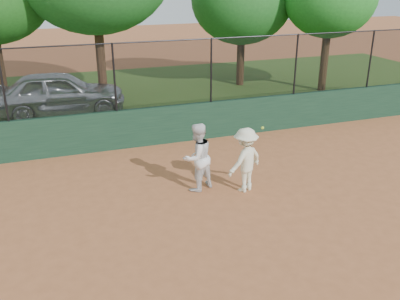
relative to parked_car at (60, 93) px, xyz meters
name	(u,v)px	position (x,y,z in m)	size (l,w,h in m)	color
ground	(199,252)	(1.95, -10.40, -0.82)	(80.00, 80.00, 0.00)	#AB6037
back_wall	(134,128)	(1.95, -4.40, -0.22)	(26.00, 0.20, 1.20)	#1C3E29
grass_strip	(107,99)	(1.95, 1.60, -0.82)	(36.00, 12.00, 0.01)	#294716
parked_car	(60,93)	(0.00, 0.00, 0.00)	(1.93, 4.80, 1.64)	#A9ACB2
player_second	(197,157)	(2.82, -7.81, 0.04)	(0.83, 0.65, 1.71)	white
player_main	(245,160)	(3.90, -8.26, -0.01)	(1.20, 0.98, 1.72)	#EEECC9
fence_assembly	(130,75)	(1.93, -4.40, 1.42)	(26.00, 0.06, 2.00)	black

